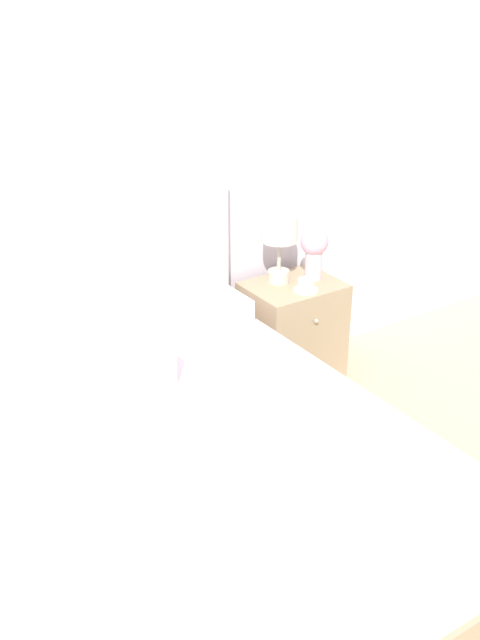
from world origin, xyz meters
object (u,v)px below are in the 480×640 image
(table_lamp, at_px, (280,236))
(teacup, at_px, (306,285))
(nightstand, at_px, (292,336))
(flower_vase, at_px, (314,248))
(bed, at_px, (171,484))

(table_lamp, xyz_separation_m, teacup, (0.05, -0.17, -0.22))
(nightstand, height_order, flower_vase, flower_vase)
(flower_vase, bearing_deg, table_lamp, 160.53)
(nightstand, height_order, teacup, teacup)
(bed, xyz_separation_m, flower_vase, (1.27, 0.75, 0.46))
(bed, xyz_separation_m, table_lamp, (1.09, 0.82, 0.54))
(table_lamp, bearing_deg, nightstand, -58.93)
(nightstand, relative_size, flower_vase, 2.15)
(bed, height_order, teacup, bed)
(table_lamp, bearing_deg, bed, -143.10)
(bed, height_order, nightstand, bed)
(bed, bearing_deg, table_lamp, 36.90)
(bed, height_order, flower_vase, bed)
(table_lamp, relative_size, teacup, 2.82)
(teacup, bearing_deg, table_lamp, 105.19)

